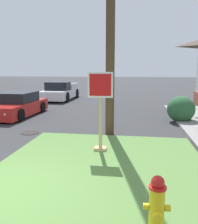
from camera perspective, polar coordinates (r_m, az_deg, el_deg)
grass_corner_patch at (r=5.93m, az=0.39°, el=-13.70°), size 5.25×5.97×0.08m
fire_hydrant at (r=3.72m, az=13.66°, el=-21.39°), size 0.38×0.34×0.91m
stop_sign at (r=6.88m, az=0.34°, el=-0.23°), size 0.72×0.28×2.29m
manhole_cover at (r=9.71m, az=-16.19°, el=-4.79°), size 0.70×0.70×0.02m
parked_sedan_red at (r=13.44m, az=-18.87°, el=1.45°), size 1.95×4.20×1.25m
pickup_truck_white at (r=19.96m, az=-9.21°, el=4.73°), size 2.14×5.15×1.48m
shrub_by_curb at (r=11.76m, az=19.04°, el=0.63°), size 1.28×1.28×1.23m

